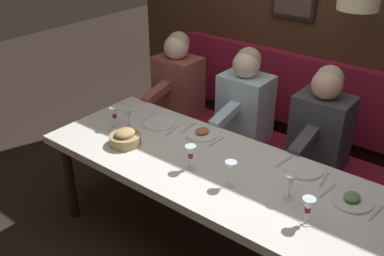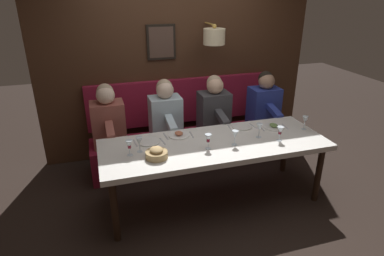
{
  "view_description": "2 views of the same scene",
  "coord_description": "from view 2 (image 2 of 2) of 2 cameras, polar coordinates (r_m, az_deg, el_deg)",
  "views": [
    {
      "loc": [
        -1.96,
        -1.34,
        2.28
      ],
      "look_at": [
        0.05,
        0.24,
        0.92
      ],
      "focal_mm": 40.94,
      "sensor_mm": 36.0,
      "label": 1
    },
    {
      "loc": [
        -3.03,
        1.18,
        2.3
      ],
      "look_at": [
        0.05,
        0.24,
        0.92
      ],
      "focal_mm": 31.04,
      "sensor_mm": 36.0,
      "label": 2
    }
  ],
  "objects": [
    {
      "name": "wine_glass_2",
      "position": [
        3.72,
        14.91,
        -0.47
      ],
      "size": [
        0.07,
        0.07,
        0.16
      ],
      "color": "silver",
      "rests_on": "dining_table"
    },
    {
      "name": "diner_nearest",
      "position": [
        4.75,
        12.31,
        4.46
      ],
      "size": [
        0.6,
        0.4,
        0.79
      ],
      "color": "#283893",
      "rests_on": "banquette_bench"
    },
    {
      "name": "back_wall_panel",
      "position": [
        4.74,
        -2.2,
        11.84
      ],
      "size": [
        0.59,
        3.86,
        2.9
      ],
      "color": "#422819",
      "rests_on": "ground_plane"
    },
    {
      "name": "wine_glass_4",
      "position": [
        3.34,
        -10.74,
        -2.86
      ],
      "size": [
        0.07,
        0.07,
        0.16
      ],
      "color": "silver",
      "rests_on": "dining_table"
    },
    {
      "name": "place_setting_3",
      "position": [
        3.62,
        -7.39,
        -2.36
      ],
      "size": [
        0.24,
        0.32,
        0.01
      ],
      "color": "white",
      "rests_on": "dining_table"
    },
    {
      "name": "diner_near",
      "position": [
        4.44,
        3.82,
        3.66
      ],
      "size": [
        0.6,
        0.4,
        0.79
      ],
      "color": "#3D3D42",
      "rests_on": "banquette_bench"
    },
    {
      "name": "wine_glass_5",
      "position": [
        3.42,
        2.79,
        -1.84
      ],
      "size": [
        0.07,
        0.07,
        0.16
      ],
      "color": "silver",
      "rests_on": "dining_table"
    },
    {
      "name": "wine_glass_6",
      "position": [
        3.52,
        7.41,
        -1.17
      ],
      "size": [
        0.07,
        0.07,
        0.16
      ],
      "color": "silver",
      "rests_on": "dining_table"
    },
    {
      "name": "dining_table",
      "position": [
        3.63,
        3.89,
        -3.39
      ],
      "size": [
        0.9,
        2.46,
        0.74
      ],
      "color": "silver",
      "rests_on": "ground_plane"
    },
    {
      "name": "wine_glass_3",
      "position": [
        4.1,
        18.85,
        1.3
      ],
      "size": [
        0.07,
        0.07,
        0.16
      ],
      "color": "silver",
      "rests_on": "dining_table"
    },
    {
      "name": "ground_plane",
      "position": [
        3.98,
        3.63,
        -12.12
      ],
      "size": [
        12.0,
        12.0,
        0.0
      ],
      "primitive_type": "plane",
      "color": "black"
    },
    {
      "name": "banquette_bench",
      "position": [
        4.59,
        -0.17,
        -3.66
      ],
      "size": [
        0.52,
        2.66,
        0.45
      ],
      "primitive_type": "cube",
      "color": "maroon",
      "rests_on": "ground_plane"
    },
    {
      "name": "place_setting_2",
      "position": [
        3.75,
        -2.27,
        -1.16
      ],
      "size": [
        0.24,
        0.32,
        0.05
      ],
      "color": "white",
      "rests_on": "dining_table"
    },
    {
      "name": "place_setting_1",
      "position": [
        4.08,
        13.82,
        0.25
      ],
      "size": [
        0.24,
        0.32,
        0.05
      ],
      "color": "silver",
      "rests_on": "dining_table"
    },
    {
      "name": "diner_middle",
      "position": [
        4.26,
        -4.59,
        2.78
      ],
      "size": [
        0.6,
        0.4,
        0.79
      ],
      "color": "silver",
      "rests_on": "banquette_bench"
    },
    {
      "name": "wine_glass_0",
      "position": [
        3.39,
        -9.05,
        -2.3
      ],
      "size": [
        0.07,
        0.07,
        0.16
      ],
      "color": "silver",
      "rests_on": "dining_table"
    },
    {
      "name": "wine_glass_1",
      "position": [
        3.75,
        11.5,
        0.07
      ],
      "size": [
        0.07,
        0.07,
        0.16
      ],
      "color": "silver",
      "rests_on": "dining_table"
    },
    {
      "name": "place_setting_0",
      "position": [
        4.02,
        8.54,
        0.25
      ],
      "size": [
        0.24,
        0.33,
        0.01
      ],
      "color": "white",
      "rests_on": "dining_table"
    },
    {
      "name": "diner_far",
      "position": [
        4.18,
        -14.27,
        1.69
      ],
      "size": [
        0.6,
        0.4,
        0.79
      ],
      "color": "#934C42",
      "rests_on": "banquette_bench"
    },
    {
      "name": "bread_bowl",
      "position": [
        3.28,
        -6.11,
        -4.36
      ],
      "size": [
        0.22,
        0.22,
        0.12
      ],
      "color": "tan",
      "rests_on": "dining_table"
    }
  ]
}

